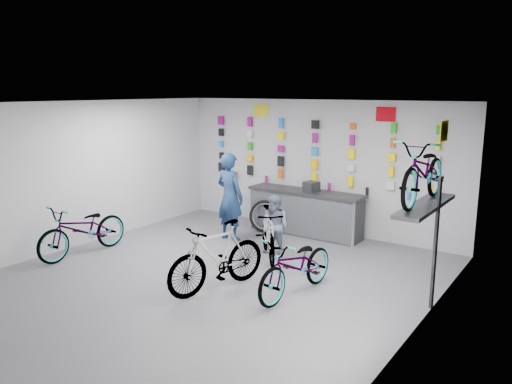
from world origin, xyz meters
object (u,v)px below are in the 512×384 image
Objects in this scene: counter at (305,213)px; bike_right at (297,266)px; customer at (275,226)px; bike_service at (268,234)px; bike_left at (83,229)px; clerk at (230,197)px; bike_center at (217,256)px.

counter reaches higher than bike_right.
bike_service is at bearing -83.77° from customer.
clerk is (1.74, 2.47, 0.43)m from bike_left.
counter is at bearing 54.02° from bike_left.
clerk reaches higher than bike_right.
bike_service is (-1.32, 1.18, 0.02)m from bike_right.
bike_left is 3.65m from bike_service.
bike_center is 2.82m from clerk.
bike_right is (1.58, -3.09, 0.00)m from counter.
counter is at bearing -125.77° from clerk.
bike_right is at bearing 10.10° from bike_left.
bike_left is at bearing -127.38° from counter.
bike_left reaches higher than bike_right.
clerk is at bearing 56.20° from bike_left.
bike_center reaches higher than counter.
bike_service is 1.58m from clerk.
clerk reaches higher than counter.
bike_right is at bearing 152.01° from clerk.
bike_center is at bearing -79.33° from customer.
customer is (-1.32, 1.42, 0.12)m from bike_right.
bike_service is at bearing 109.85° from bike_center.
clerk is (-1.53, 2.34, 0.39)m from bike_center.
bike_service is 0.88× the size of clerk.
bike_center reaches higher than bike_left.
bike_center is (0.40, -3.63, 0.08)m from counter.
bike_service reaches higher than counter.
bike_service is at bearing 32.12° from bike_left.
bike_left is 1.18× the size of bike_service.
counter is 1.62× the size of bike_service.
bike_service is (-0.14, 1.73, -0.06)m from bike_center.
customer reaches higher than bike_left.
counter is 1.78m from clerk.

